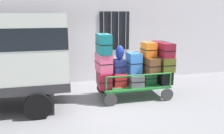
{
  "coord_description": "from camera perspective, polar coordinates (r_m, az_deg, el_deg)",
  "views": [
    {
      "loc": [
        -1.85,
        -6.65,
        2.68
      ],
      "look_at": [
        -0.15,
        0.21,
        1.04
      ],
      "focal_mm": 37.3,
      "sensor_mm": 36.0,
      "label": 1
    }
  ],
  "objects": [
    {
      "name": "suitcase_midright_bottom",
      "position": [
        7.71,
        8.82,
        -2.43
      ],
      "size": [
        0.45,
        0.54,
        0.41
      ],
      "color": "#194C28",
      "rests_on": "luggage_cart"
    },
    {
      "name": "suitcase_right_middle",
      "position": [
        7.78,
        12.36,
        1.02
      ],
      "size": [
        0.43,
        0.98,
        0.46
      ],
      "color": "#4C5119",
      "rests_on": "suitcase_right_bottom"
    },
    {
      "name": "suitcase_left_top",
      "position": [
        7.05,
        -2.07,
        5.72
      ],
      "size": [
        0.39,
        0.72,
        0.59
      ],
      "color": "#0F5960",
      "rests_on": "suitcase_left_middle"
    },
    {
      "name": "suitcase_midright_top",
      "position": [
        7.55,
        8.97,
        4.33
      ],
      "size": [
        0.4,
        0.51,
        0.46
      ],
      "color": "orange",
      "rests_on": "suitcase_midright_middle"
    },
    {
      "name": "suitcase_midright_middle",
      "position": [
        7.59,
        9.0,
        0.75
      ],
      "size": [
        0.47,
        0.93,
        0.48
      ],
      "color": "brown",
      "rests_on": "suitcase_midright_bottom"
    },
    {
      "name": "suitcase_center_middle",
      "position": [
        7.44,
        5.38,
        1.1
      ],
      "size": [
        0.43,
        0.51,
        0.65
      ],
      "color": "#3372C6",
      "rests_on": "suitcase_center_bottom"
    },
    {
      "name": "suitcase_left_middle",
      "position": [
        7.17,
        -2.07,
        1.12
      ],
      "size": [
        0.45,
        0.74,
        0.57
      ],
      "color": "#CC4C72",
      "rests_on": "suitcase_left_bottom"
    },
    {
      "name": "suitcase_center_bottom",
      "position": [
        7.53,
        5.4,
        -2.8
      ],
      "size": [
        0.46,
        0.95,
        0.39
      ],
      "color": "slate",
      "rests_on": "luggage_cart"
    },
    {
      "name": "suitcase_midleft_middle",
      "position": [
        7.34,
        1.66,
        0.28
      ],
      "size": [
        0.42,
        0.44,
        0.42
      ],
      "color": "navy",
      "rests_on": "suitcase_midleft_bottom"
    },
    {
      "name": "suitcase_midleft_bottom",
      "position": [
        7.43,
        1.67,
        -2.85
      ],
      "size": [
        0.4,
        0.58,
        0.41
      ],
      "color": "#B21E1E",
      "rests_on": "luggage_cart"
    },
    {
      "name": "luggage_cart",
      "position": [
        7.63,
        5.28,
        -4.66
      ],
      "size": [
        2.21,
        1.24,
        0.44
      ],
      "color": "#1E722D",
      "rests_on": "ground"
    },
    {
      "name": "backpack",
      "position": [
        7.24,
        1.93,
        3.55
      ],
      "size": [
        0.27,
        0.22,
        0.44
      ],
      "color": "navy",
      "rests_on": "suitcase_midleft_middle"
    },
    {
      "name": "suitcase_right_top",
      "position": [
        7.74,
        12.38,
        4.36
      ],
      "size": [
        0.4,
        1.01,
        0.45
      ],
      "color": "maroon",
      "rests_on": "suitcase_right_middle"
    },
    {
      "name": "ground_plane",
      "position": [
        7.4,
        1.55,
        -8.19
      ],
      "size": [
        40.0,
        40.0,
        0.0
      ],
      "primitive_type": "plane",
      "color": "gray"
    },
    {
      "name": "suitcase_left_bottom",
      "position": [
        7.28,
        -2.01,
        -2.95
      ],
      "size": [
        0.45,
        0.9,
        0.47
      ],
      "color": "maroon",
      "rests_on": "luggage_cart"
    },
    {
      "name": "suitcase_right_bottom",
      "position": [
        7.91,
        12.13,
        -2.09
      ],
      "size": [
        0.41,
        0.88,
        0.43
      ],
      "color": "black",
      "rests_on": "luggage_cart"
    },
    {
      "name": "cart_railing",
      "position": [
        7.51,
        5.35,
        -1.44
      ],
      "size": [
        2.1,
        1.11,
        0.45
      ],
      "color": "#1E722D",
      "rests_on": "luggage_cart"
    },
    {
      "name": "building_wall",
      "position": [
        9.36,
        -2.54,
        11.91
      ],
      "size": [
        12.0,
        0.38,
        5.0
      ],
      "color": "silver",
      "rests_on": "ground"
    }
  ]
}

